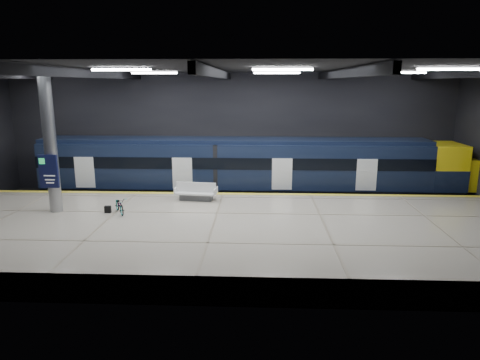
{
  "coord_description": "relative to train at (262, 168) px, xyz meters",
  "views": [
    {
      "loc": [
        2.0,
        -20.97,
        7.3
      ],
      "look_at": [
        1.02,
        1.5,
        2.2
      ],
      "focal_mm": 32.0,
      "sensor_mm": 36.0,
      "label": 1
    }
  ],
  "objects": [
    {
      "name": "train",
      "position": [
        0.0,
        0.0,
        0.0
      ],
      "size": [
        29.4,
        2.84,
        3.79
      ],
      "color": "black",
      "rests_on": "ground"
    },
    {
      "name": "bicycle",
      "position": [
        -6.96,
        -6.7,
        -0.56
      ],
      "size": [
        1.23,
        1.58,
        0.8
      ],
      "primitive_type": "imported",
      "rotation": [
        0.0,
        0.0,
        0.53
      ],
      "color": "#99999E",
      "rests_on": "platform"
    },
    {
      "name": "info_column",
      "position": [
        -10.22,
        -6.52,
        2.4
      ],
      "size": [
        0.9,
        0.78,
        6.9
      ],
      "color": "#9EA0A5",
      "rests_on": "platform"
    },
    {
      "name": "room_shell",
      "position": [
        -2.22,
        -5.49,
        3.66
      ],
      "size": [
        30.1,
        16.1,
        8.05
      ],
      "color": "black",
      "rests_on": "ground"
    },
    {
      "name": "ground",
      "position": [
        -2.22,
        -5.5,
        -2.06
      ],
      "size": [
        30.0,
        30.0,
        0.0
      ],
      "primitive_type": "plane",
      "color": "black",
      "rests_on": "ground"
    },
    {
      "name": "bench",
      "position": [
        -3.57,
        -4.18,
        -0.61
      ],
      "size": [
        2.33,
        1.17,
        0.99
      ],
      "rotation": [
        0.0,
        0.0,
        -0.11
      ],
      "color": "#595B60",
      "rests_on": "platform"
    },
    {
      "name": "safety_strip",
      "position": [
        -2.22,
        -2.75,
        -0.95
      ],
      "size": [
        30.0,
        0.4,
        0.01
      ],
      "primitive_type": "cube",
      "color": "yellow",
      "rests_on": "platform"
    },
    {
      "name": "platform",
      "position": [
        -2.22,
        -8.0,
        -1.51
      ],
      "size": [
        30.0,
        11.0,
        1.1
      ],
      "primitive_type": "cube",
      "color": "beige",
      "rests_on": "ground"
    },
    {
      "name": "rails",
      "position": [
        -2.22,
        0.0,
        -1.98
      ],
      "size": [
        30.0,
        1.52,
        0.16
      ],
      "color": "gray",
      "rests_on": "ground"
    },
    {
      "name": "pannier_bag",
      "position": [
        -7.56,
        -6.7,
        -0.78
      ],
      "size": [
        0.31,
        0.19,
        0.35
      ],
      "primitive_type": "cube",
      "rotation": [
        0.0,
        0.0,
        0.04
      ],
      "color": "black",
      "rests_on": "platform"
    }
  ]
}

